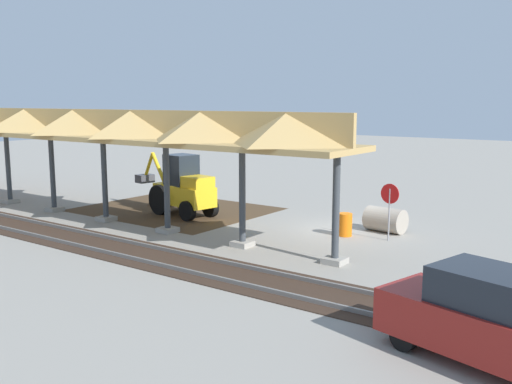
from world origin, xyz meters
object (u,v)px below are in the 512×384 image
at_px(backhoe, 182,188).
at_px(distant_parked_car, 487,318).
at_px(stop_sign, 390,200).
at_px(traffic_barrel, 345,225).
at_px(concrete_pipe, 385,220).

xyz_separation_m(backhoe, distant_parked_car, (-15.45, 7.60, -0.28)).
bearing_deg(distant_parked_car, backhoe, -26.20).
xyz_separation_m(stop_sign, traffic_barrel, (1.69, 0.29, -1.12)).
distance_m(concrete_pipe, distant_parked_car, 11.80).
distance_m(concrete_pipe, traffic_barrel, 1.87).
bearing_deg(concrete_pipe, distant_parked_car, 122.98).
relative_size(concrete_pipe, distant_parked_car, 0.37).
height_order(stop_sign, concrete_pipe, stop_sign).
height_order(backhoe, traffic_barrel, backhoe).
bearing_deg(distant_parked_car, stop_sign, -56.36).
bearing_deg(stop_sign, traffic_barrel, 9.81).
distance_m(stop_sign, traffic_barrel, 2.05).
xyz_separation_m(stop_sign, distant_parked_car, (-5.72, 8.60, -0.58)).
height_order(concrete_pipe, distant_parked_car, distant_parked_car).
bearing_deg(traffic_barrel, distant_parked_car, 131.75).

